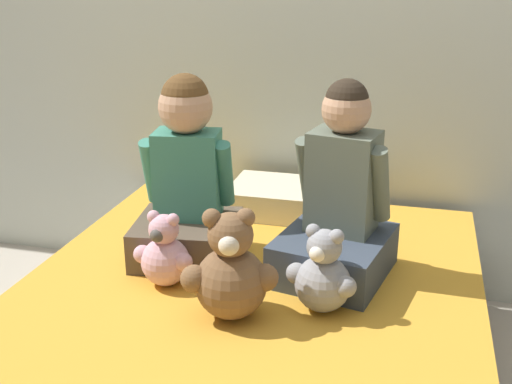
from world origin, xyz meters
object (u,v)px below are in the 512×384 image
(child_on_left, at_px, (187,183))
(teddy_bear_held_by_left_child, at_px, (165,254))
(bed, at_px, (242,358))
(child_on_right, at_px, (339,205))
(teddy_bear_held_by_right_child, at_px, (323,276))
(teddy_bear_between_children, at_px, (229,272))
(pillow_at_headboard, at_px, (291,199))

(child_on_left, height_order, teddy_bear_held_by_left_child, child_on_left)
(bed, bearing_deg, child_on_right, 45.58)
(bed, relative_size, child_on_left, 2.97)
(teddy_bear_held_by_left_child, bearing_deg, teddy_bear_held_by_right_child, 4.05)
(teddy_bear_held_by_right_child, bearing_deg, teddy_bear_held_by_left_child, -166.56)
(teddy_bear_between_children, height_order, pillow_at_headboard, teddy_bear_between_children)
(teddy_bear_held_by_right_child, distance_m, teddy_bear_between_children, 0.27)
(bed, distance_m, teddy_bear_between_children, 0.36)
(teddy_bear_held_by_right_child, height_order, pillow_at_headboard, teddy_bear_held_by_right_child)
(teddy_bear_held_by_left_child, relative_size, pillow_at_headboard, 0.50)
(child_on_right, relative_size, teddy_bear_held_by_left_child, 2.60)
(pillow_at_headboard, bearing_deg, child_on_right, -62.34)
(child_on_right, bearing_deg, pillow_at_headboard, 129.35)
(teddy_bear_held_by_right_child, relative_size, teddy_bear_between_children, 0.80)
(child_on_right, xyz_separation_m, teddy_bear_between_children, (-0.26, -0.36, -0.09))
(bed, bearing_deg, teddy_bear_between_children, -92.09)
(teddy_bear_between_children, bearing_deg, teddy_bear_held_by_left_child, 135.30)
(child_on_right, distance_m, teddy_bear_held_by_left_child, 0.57)
(teddy_bear_held_by_right_child, xyz_separation_m, pillow_at_headboard, (-0.25, 0.74, -0.05))
(child_on_right, distance_m, teddy_bear_held_by_right_child, 0.29)
(child_on_left, bearing_deg, teddy_bear_held_by_left_child, -97.04)
(child_on_right, relative_size, teddy_bear_held_by_right_child, 2.41)
(teddy_bear_held_by_left_child, bearing_deg, teddy_bear_between_children, -20.20)
(bed, bearing_deg, child_on_left, 135.39)
(teddy_bear_held_by_left_child, relative_size, teddy_bear_between_children, 0.74)
(child_on_right, bearing_deg, teddy_bear_between_children, -113.69)
(bed, xyz_separation_m, teddy_bear_between_children, (-0.00, -0.10, 0.35))
(teddy_bear_held_by_left_child, bearing_deg, child_on_left, 98.84)
(bed, height_order, teddy_bear_held_by_left_child, teddy_bear_held_by_left_child)
(teddy_bear_between_children, bearing_deg, child_on_right, 38.06)
(child_on_left, height_order, child_on_right, child_on_right)
(bed, relative_size, teddy_bear_held_by_right_child, 7.10)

